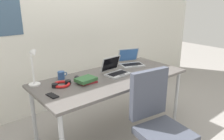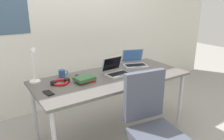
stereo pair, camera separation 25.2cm
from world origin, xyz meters
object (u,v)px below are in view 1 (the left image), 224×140
object	(u,v)px
pill_bottle	(106,66)
coffee_mug	(61,75)
headphones	(62,84)
book_stack	(86,80)
desk_lamp	(34,68)
computer_mouse	(77,77)
office_chair	(159,132)
cell_phone	(52,96)
laptop_back_left	(131,62)
laptop_by_keyboard	(116,71)

from	to	relation	value
pill_bottle	coffee_mug	size ratio (longest dim) A/B	0.70
headphones	book_stack	world-z (taller)	book_stack
pill_bottle	book_stack	xyz separation A→B (m)	(-0.46, -0.25, -0.01)
desk_lamp	coffee_mug	xyz separation A→B (m)	(0.31, 0.03, -0.15)
computer_mouse	office_chair	xyz separation A→B (m)	(0.31, -0.95, -0.36)
book_stack	coffee_mug	xyz separation A→B (m)	(-0.15, 0.28, 0.01)
book_stack	pill_bottle	bearing A→B (deg)	28.32
cell_phone	book_stack	xyz separation A→B (m)	(0.43, 0.09, 0.03)
pill_bottle	headphones	bearing A→B (deg)	-167.90
pill_bottle	book_stack	size ratio (longest dim) A/B	0.35
computer_mouse	pill_bottle	bearing A→B (deg)	33.87
desk_lamp	computer_mouse	bearing A→B (deg)	-10.02
headphones	laptop_back_left	bearing A→B (deg)	4.12
coffee_mug	office_chair	xyz separation A→B (m)	(0.45, -1.05, -0.39)
desk_lamp	cell_phone	size ratio (longest dim) A/B	2.94
computer_mouse	cell_phone	world-z (taller)	computer_mouse
laptop_by_keyboard	coffee_mug	distance (m)	0.63
laptop_by_keyboard	pill_bottle	size ratio (longest dim) A/B	3.78
laptop_by_keyboard	laptop_back_left	xyz separation A→B (m)	(0.41, 0.16, 0.00)
laptop_by_keyboard	headphones	size ratio (longest dim) A/B	1.40
pill_bottle	office_chair	size ratio (longest dim) A/B	0.08
computer_mouse	pill_bottle	xyz separation A→B (m)	(0.48, 0.07, 0.02)
cell_phone	pill_bottle	distance (m)	0.96
coffee_mug	laptop_back_left	bearing A→B (deg)	-6.10
cell_phone	computer_mouse	bearing A→B (deg)	24.58
laptop_back_left	cell_phone	xyz separation A→B (m)	(-1.27, -0.26, -0.04)
laptop_back_left	office_chair	size ratio (longest dim) A/B	0.39
computer_mouse	coffee_mug	distance (m)	0.18
desk_lamp	office_chair	world-z (taller)	desk_lamp
laptop_by_keyboard	cell_phone	world-z (taller)	laptop_by_keyboard
headphones	office_chair	xyz separation A→B (m)	(0.55, -0.87, -0.36)
computer_mouse	book_stack	size ratio (longest dim) A/B	0.42
computer_mouse	cell_phone	size ratio (longest dim) A/B	0.71
pill_bottle	coffee_mug	xyz separation A→B (m)	(-0.61, 0.03, 0.00)
desk_lamp	computer_mouse	xyz separation A→B (m)	(0.45, -0.08, -0.18)
laptop_back_left	computer_mouse	size ratio (longest dim) A/B	3.89
headphones	office_chair	size ratio (longest dim) A/B	0.22
pill_bottle	coffee_mug	bearing A→B (deg)	177.05
pill_bottle	cell_phone	bearing A→B (deg)	-159.56
laptop_by_keyboard	headphones	world-z (taller)	laptop_by_keyboard
laptop_by_keyboard	headphones	xyz separation A→B (m)	(-0.67, 0.08, -0.03)
desk_lamp	laptop_back_left	size ratio (longest dim) A/B	1.07
laptop_by_keyboard	pill_bottle	distance (m)	0.24
coffee_mug	computer_mouse	bearing A→B (deg)	-37.03
cell_phone	office_chair	world-z (taller)	office_chair
laptop_by_keyboard	laptop_back_left	world-z (taller)	laptop_back_left
laptop_by_keyboard	book_stack	xyz separation A→B (m)	(-0.42, -0.01, -0.01)
laptop_back_left	coffee_mug	size ratio (longest dim) A/B	3.31
desk_lamp	book_stack	bearing A→B (deg)	-28.86
book_stack	office_chair	distance (m)	0.91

